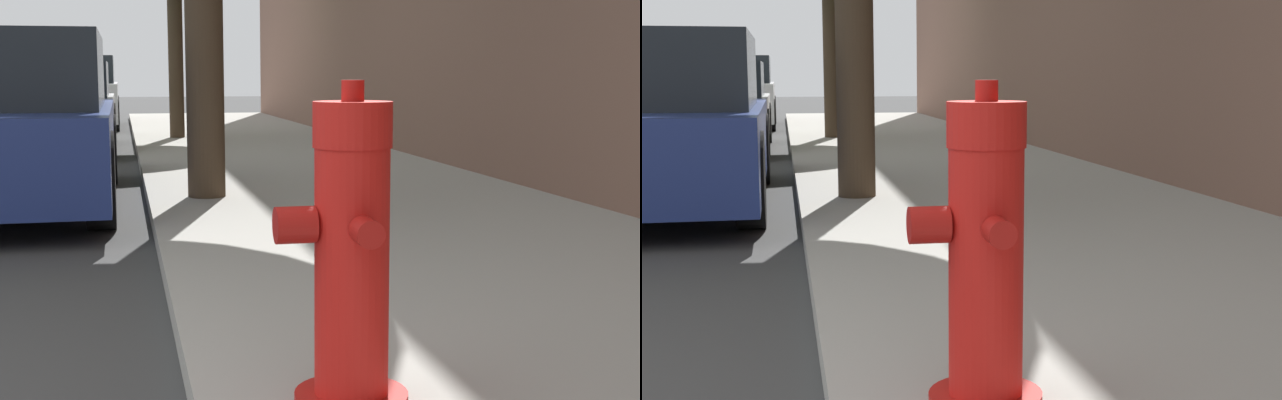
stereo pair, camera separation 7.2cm
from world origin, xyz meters
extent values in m
cylinder|color=#A91511|center=(2.45, 0.37, 0.14)|extent=(0.34, 0.34, 0.04)
cylinder|color=red|center=(2.45, 0.37, 0.52)|extent=(0.22, 0.22, 0.73)
cylinder|color=red|center=(2.45, 0.37, 0.95)|extent=(0.23, 0.23, 0.13)
cylinder|color=#A91511|center=(2.45, 0.37, 1.05)|extent=(0.07, 0.07, 0.06)
cylinder|color=#A91511|center=(2.45, 0.22, 0.66)|extent=(0.08, 0.10, 0.08)
cylinder|color=#A91511|center=(2.45, 0.53, 0.66)|extent=(0.08, 0.10, 0.08)
cylinder|color=#A91511|center=(2.29, 0.37, 0.66)|extent=(0.12, 0.11, 0.11)
cylinder|color=black|center=(1.66, 6.90, 0.35)|extent=(0.20, 0.70, 0.70)
cylinder|color=black|center=(1.66, 4.30, 0.35)|extent=(0.20, 0.70, 0.70)
cube|color=silver|center=(0.86, 11.07, 0.47)|extent=(1.70, 3.96, 0.59)
cube|color=black|center=(0.86, 10.91, 1.01)|extent=(1.56, 2.18, 0.49)
cylinder|color=black|center=(0.09, 12.30, 0.32)|extent=(0.20, 0.63, 0.63)
cylinder|color=black|center=(1.63, 12.30, 0.32)|extent=(0.20, 0.63, 0.63)
cylinder|color=black|center=(1.63, 9.84, 0.32)|extent=(0.20, 0.63, 0.63)
cube|color=#B7B7BC|center=(0.92, 16.43, 0.53)|extent=(1.67, 4.11, 0.73)
cube|color=black|center=(0.92, 16.27, 1.16)|extent=(1.53, 2.26, 0.53)
cylinder|color=black|center=(0.17, 17.71, 0.31)|extent=(0.20, 0.61, 0.61)
cylinder|color=black|center=(1.68, 17.71, 0.31)|extent=(0.20, 0.61, 0.61)
cylinder|color=black|center=(0.17, 15.16, 0.31)|extent=(0.20, 0.61, 0.61)
cylinder|color=black|center=(1.68, 15.16, 0.31)|extent=(0.20, 0.61, 0.61)
cylinder|color=#423323|center=(2.46, 4.98, 1.65)|extent=(0.30, 0.30, 3.07)
cylinder|color=#423323|center=(2.64, 11.69, 1.44)|extent=(0.22, 0.22, 2.65)
camera|label=1|loc=(1.81, -2.09, 1.10)|focal=50.00mm
camera|label=2|loc=(1.88, -2.10, 1.10)|focal=50.00mm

